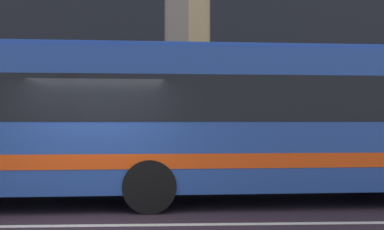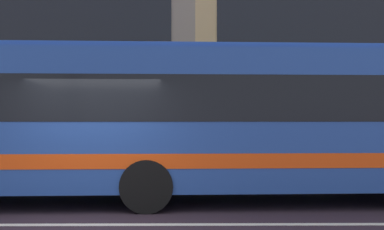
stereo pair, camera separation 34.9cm
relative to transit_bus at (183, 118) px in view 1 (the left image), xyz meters
name	(u,v)px [view 1 (the left image)]	position (x,y,z in m)	size (l,w,h in m)	color
ground_plane	(87,226)	(-1.64, -2.14, -1.79)	(160.00, 160.00, 0.00)	#2F232F
lane_centre_line	(87,226)	(-1.64, -2.14, -1.78)	(60.00, 0.16, 0.01)	silver
hedge_row_far	(213,164)	(0.95, 3.41, -1.32)	(16.89, 1.10, 0.93)	#2A621F
transit_bus	(183,118)	(0.00, 0.00, 0.00)	(11.45, 2.99, 3.24)	#24489B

